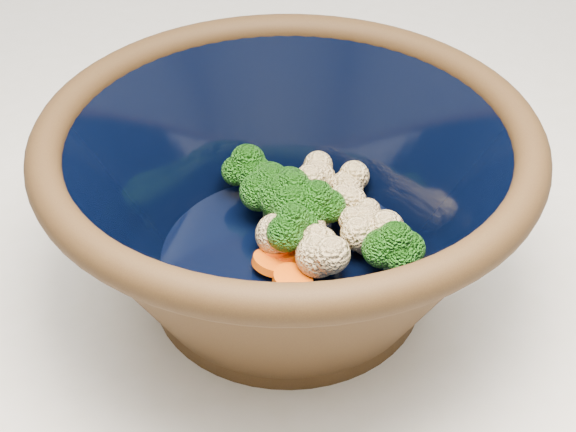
{
  "coord_description": "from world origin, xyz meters",
  "views": [
    {
      "loc": [
        -0.16,
        -0.52,
        1.33
      ],
      "look_at": [
        -0.1,
        -0.07,
        0.97
      ],
      "focal_mm": 50.0,
      "sensor_mm": 36.0,
      "label": 1
    }
  ],
  "objects": [
    {
      "name": "mixing_bowl",
      "position": [
        -0.1,
        -0.07,
        0.98
      ],
      "size": [
        0.44,
        0.44,
        0.15
      ],
      "rotation": [
        0.0,
        0.0,
        0.44
      ],
      "color": "black",
      "rests_on": "counter"
    },
    {
      "name": "vegetable_pile",
      "position": [
        -0.08,
        -0.06,
        0.96
      ],
      "size": [
        0.13,
        0.19,
        0.05
      ],
      "color": "#608442",
      "rests_on": "mixing_bowl"
    }
  ]
}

